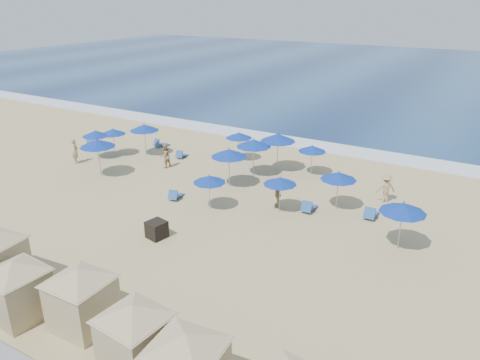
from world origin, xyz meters
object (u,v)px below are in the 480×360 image
at_px(beachgoer_3, 386,188).
at_px(umbrella_4, 239,135).
at_px(umbrella_0, 96,133).
at_px(umbrella_12, 278,137).
at_px(cabana_2, 81,291).
at_px(umbrella_6, 209,179).
at_px(umbrella_3, 97,143).
at_px(umbrella_9, 312,149).
at_px(beachgoer_0, 75,151).
at_px(cabana_4, 187,359).
at_px(beachgoer_1, 165,156).
at_px(umbrella_2, 144,127).
at_px(cabana_1, 16,282).
at_px(beachgoer_2, 278,194).
at_px(umbrella_11, 403,208).
at_px(umbrella_7, 254,143).
at_px(umbrella_10, 339,176).
at_px(umbrella_8, 280,181).
at_px(umbrella_5, 229,153).
at_px(umbrella_1, 113,132).
at_px(cabana_3, 135,328).

bearing_deg(beachgoer_3, umbrella_4, -43.95).
relative_size(umbrella_0, umbrella_12, 0.80).
xyz_separation_m(cabana_2, umbrella_6, (-1.62, 10.56, 0.31)).
relative_size(umbrella_3, umbrella_9, 1.25).
bearing_deg(beachgoer_0, cabana_4, -168.28).
height_order(cabana_4, umbrella_9, cabana_4).
bearing_deg(beachgoer_1, cabana_4, 51.25).
height_order(umbrella_3, umbrella_4, umbrella_3).
bearing_deg(umbrella_2, umbrella_6, -30.08).
distance_m(cabana_1, beachgoer_2, 14.12).
relative_size(cabana_4, umbrella_3, 1.61).
bearing_deg(umbrella_11, cabana_4, -104.93).
bearing_deg(umbrella_7, umbrella_2, -177.78).
bearing_deg(umbrella_6, beachgoer_0, 172.83).
height_order(cabana_1, umbrella_12, umbrella_12).
bearing_deg(cabana_1, umbrella_6, 85.62).
bearing_deg(umbrella_10, cabana_1, -114.91).
distance_m(cabana_2, umbrella_8, 12.41).
height_order(umbrella_3, umbrella_5, umbrella_3).
distance_m(umbrella_5, beachgoer_3, 9.47).
bearing_deg(umbrella_10, umbrella_3, -168.71).
xyz_separation_m(umbrella_5, beachgoer_3, (9.00, 2.63, -1.37)).
distance_m(umbrella_4, beachgoer_0, 11.68).
bearing_deg(cabana_1, umbrella_7, 88.53).
height_order(umbrella_0, beachgoer_0, umbrella_0).
xyz_separation_m(umbrella_0, beachgoer_2, (15.09, -0.91, -1.10)).
height_order(umbrella_8, umbrella_9, umbrella_9).
distance_m(cabana_1, umbrella_0, 18.20).
xyz_separation_m(umbrella_1, umbrella_6, (11.37, -4.19, -0.05)).
distance_m(umbrella_12, beachgoer_3, 7.94).
bearing_deg(umbrella_3, umbrella_4, 49.52).
relative_size(umbrella_7, beachgoer_2, 1.63).
height_order(umbrella_11, beachgoer_2, umbrella_11).
distance_m(umbrella_7, umbrella_8, 5.67).
relative_size(umbrella_2, umbrella_9, 1.17).
relative_size(umbrella_7, beachgoer_3, 1.54).
xyz_separation_m(cabana_1, umbrella_4, (-1.95, 19.33, 0.42)).
xyz_separation_m(cabana_3, umbrella_3, (-13.72, 11.67, 0.81)).
bearing_deg(beachgoer_2, umbrella_6, -79.58).
bearing_deg(beachgoer_0, beachgoer_1, -112.15).
distance_m(umbrella_4, umbrella_6, 8.46).
relative_size(cabana_2, beachgoer_0, 2.30).
xyz_separation_m(cabana_2, umbrella_10, (4.48, 14.20, 0.48)).
height_order(umbrella_5, umbrella_10, umbrella_5).
height_order(cabana_2, beachgoer_3, cabana_2).
distance_m(cabana_4, umbrella_6, 13.30).
distance_m(cabana_4, umbrella_3, 19.99).
height_order(cabana_3, cabana_4, cabana_4).
bearing_deg(umbrella_11, umbrella_12, 145.73).
xyz_separation_m(umbrella_0, umbrella_12, (12.47, 4.33, 0.47)).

